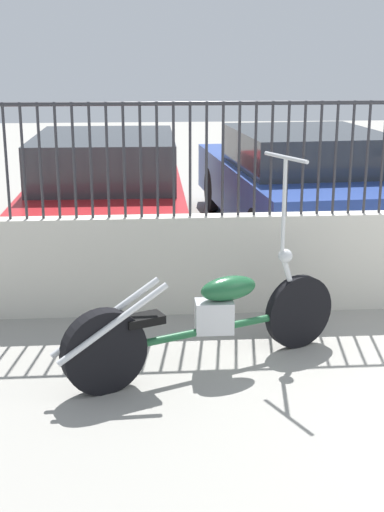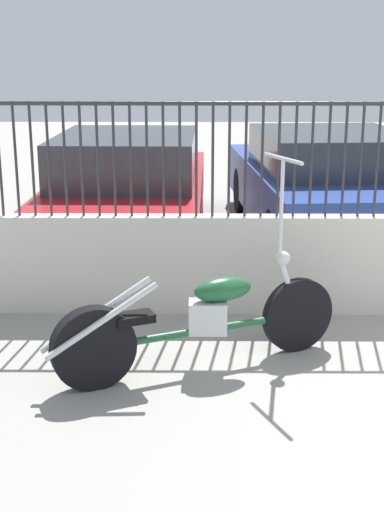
% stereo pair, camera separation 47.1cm
% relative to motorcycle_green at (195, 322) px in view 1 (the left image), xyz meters
% --- Properties ---
extents(motorcycle_green, '(2.16, 1.06, 1.55)m').
position_rel_motorcycle_green_xyz_m(motorcycle_green, '(0.00, 0.00, 0.00)').
color(motorcycle_green, black).
rests_on(motorcycle_green, ground_plane).
extents(car_red, '(1.86, 4.49, 1.33)m').
position_rel_motorcycle_green_xyz_m(car_red, '(-0.77, 3.74, 0.29)').
color(car_red, black).
rests_on(car_red, ground_plane).
extents(car_blue, '(2.24, 4.58, 1.34)m').
position_rel_motorcycle_green_xyz_m(car_blue, '(1.69, 4.04, 0.30)').
color(car_blue, black).
rests_on(car_blue, ground_plane).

